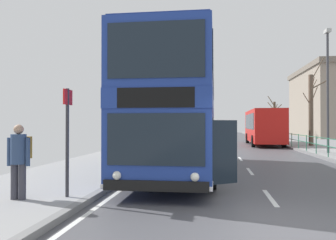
% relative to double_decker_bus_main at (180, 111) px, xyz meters
% --- Properties ---
extents(ground, '(15.80, 140.00, 0.20)m').
position_rel_double_decker_bus_main_xyz_m(ground, '(1.95, -6.89, -2.28)').
color(ground, '#4C4C51').
extents(double_decker_bus_main, '(3.25, 11.24, 4.44)m').
position_rel_double_decker_bus_main_xyz_m(double_decker_bus_main, '(0.00, 0.00, 0.00)').
color(double_decker_bus_main, navy).
rests_on(double_decker_bus_main, ground).
extents(background_bus_far_lane, '(2.73, 9.68, 3.04)m').
position_rel_double_decker_bus_main_xyz_m(background_bus_far_lane, '(5.62, 17.80, -0.66)').
color(background_bus_far_lane, red).
rests_on(background_bus_far_lane, ground).
extents(pedestrian_railing_far_kerb, '(0.05, 33.30, 1.00)m').
position_rel_double_decker_bus_main_xyz_m(pedestrian_railing_far_kerb, '(7.12, 7.55, -1.50)').
color(pedestrian_railing_far_kerb, '#236B4C').
rests_on(pedestrian_railing_far_kerb, ground).
extents(pedestrian_with_backpack, '(0.54, 0.53, 1.69)m').
position_rel_double_decker_bus_main_xyz_m(pedestrian_with_backpack, '(-3.09, -5.86, -1.20)').
color(pedestrian_with_backpack, '#383842').
rests_on(pedestrian_with_backpack, ground).
extents(bus_stop_sign_near, '(0.08, 0.44, 2.53)m').
position_rel_double_decker_bus_main_xyz_m(bus_stop_sign_near, '(-2.11, -5.49, -0.62)').
color(bus_stop_sign_near, '#2D2D33').
rests_on(bus_stop_sign_near, ground).
extents(street_lamp_far_side, '(0.28, 0.60, 7.30)m').
position_rel_double_decker_bus_main_xyz_m(street_lamp_far_side, '(7.97, 8.17, 2.07)').
color(street_lamp_far_side, '#38383D').
rests_on(street_lamp_far_side, ground).
extents(bare_tree_far_00, '(1.86, 3.64, 5.45)m').
position_rel_double_decker_bus_main_xyz_m(bare_tree_far_00, '(9.14, 33.09, 0.43)').
color(bare_tree_far_00, '#4C3D2D').
rests_on(bare_tree_far_00, ground).
extents(bare_tree_far_01, '(2.08, 2.35, 6.93)m').
position_rel_double_decker_bus_main_xyz_m(bare_tree_far_01, '(8.87, 15.01, 0.75)').
color(bare_tree_far_01, brown).
rests_on(bare_tree_far_01, ground).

